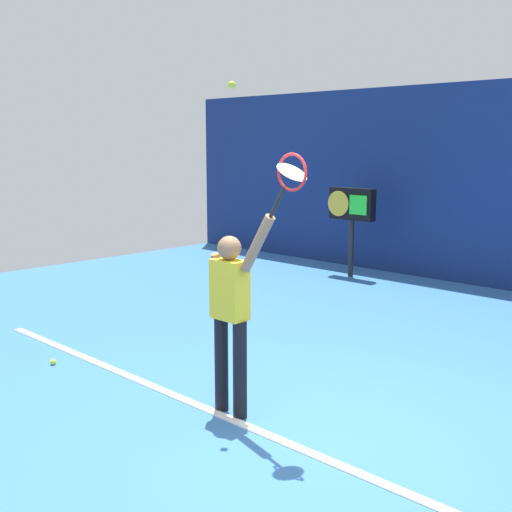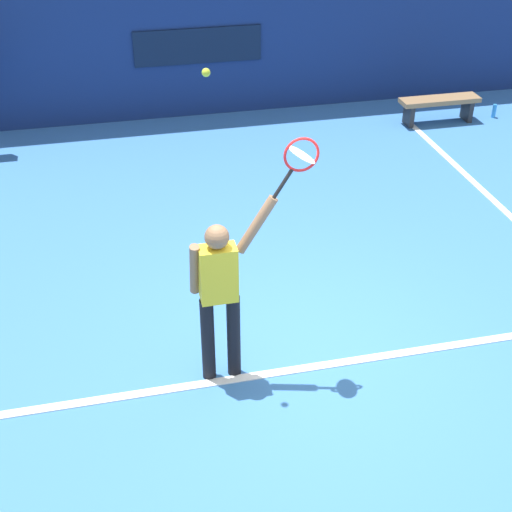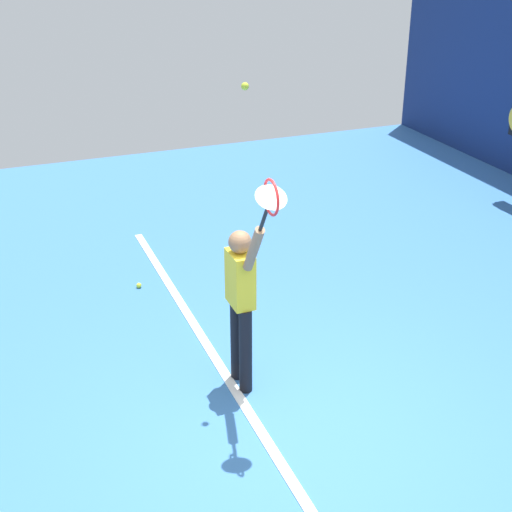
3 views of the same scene
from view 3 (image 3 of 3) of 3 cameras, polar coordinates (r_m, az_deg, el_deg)
name	(u,v)px [view 3 (image 3 of 3)]	position (r m, az deg, el deg)	size (l,w,h in m)	color
ground_plane	(289,433)	(6.98, 2.57, -13.54)	(18.00, 18.00, 0.00)	#3870B2
court_baseline	(265,438)	(6.91, 0.70, -13.97)	(10.00, 0.10, 0.01)	white
tennis_player	(241,296)	(7.07, -1.16, -3.16)	(0.79, 0.31, 1.93)	black
tennis_racket	(270,200)	(5.95, 1.11, 4.37)	(0.46, 0.27, 0.60)	black
tennis_ball	(245,86)	(6.43, -0.86, 13.05)	(0.07, 0.07, 0.07)	#CCE033
spare_ball	(139,285)	(9.51, -9.08, -2.27)	(0.07, 0.07, 0.07)	#CCE033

